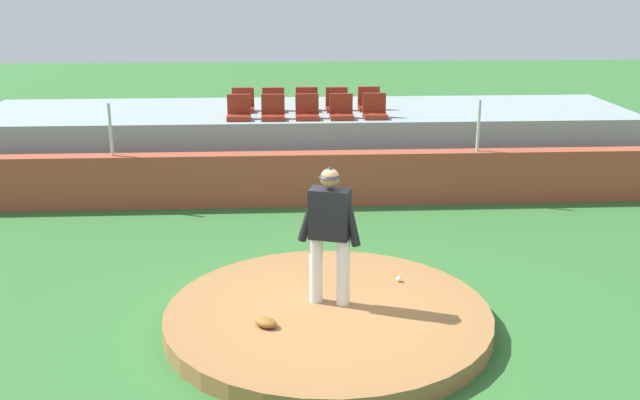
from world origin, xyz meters
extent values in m
plane|color=#31682E|center=(0.00, 0.00, 0.00)|extent=(60.00, 60.00, 0.00)
cylinder|color=olive|center=(0.00, 0.00, 0.12)|extent=(4.20, 4.20, 0.24)
cylinder|color=silver|center=(-0.14, 0.26, 0.69)|extent=(0.17, 0.17, 0.90)
cylinder|color=silver|center=(0.20, 0.15, 0.69)|extent=(0.17, 0.17, 0.90)
cube|color=black|center=(0.03, 0.20, 1.46)|extent=(0.57, 0.41, 0.65)
cylinder|color=black|center=(-0.22, 0.29, 1.42)|extent=(0.34, 0.21, 0.73)
cylinder|color=black|center=(0.29, 0.12, 1.42)|extent=(0.30, 0.20, 0.73)
sphere|color=#8C6647|center=(0.03, 0.20, 1.93)|extent=(0.25, 0.25, 0.25)
cone|color=black|center=(0.03, 0.20, 2.01)|extent=(0.36, 0.36, 0.14)
sphere|color=white|center=(1.05, 0.83, 0.27)|extent=(0.07, 0.07, 0.07)
ellipsoid|color=brown|center=(-0.79, -0.44, 0.29)|extent=(0.36, 0.34, 0.11)
cube|color=#A24630|center=(0.00, 5.28, 0.52)|extent=(14.93, 0.40, 1.04)
cylinder|color=silver|center=(-3.79, 5.28, 1.54)|extent=(0.06, 0.06, 1.01)
cylinder|color=silver|center=(3.28, 5.28, 1.54)|extent=(0.06, 0.06, 1.01)
cube|color=#89999A|center=(0.00, 7.56, 0.75)|extent=(14.22, 3.31, 1.50)
cube|color=maroon|center=(-1.42, 6.35, 1.55)|extent=(0.48, 0.44, 0.10)
cube|color=maroon|center=(-1.42, 6.53, 1.80)|extent=(0.48, 0.08, 0.40)
cube|color=maroon|center=(-0.71, 6.33, 1.55)|extent=(0.48, 0.44, 0.10)
cube|color=maroon|center=(-0.71, 6.51, 1.80)|extent=(0.48, 0.08, 0.40)
cube|color=maroon|center=(-0.01, 6.34, 1.55)|extent=(0.48, 0.44, 0.10)
cube|color=maroon|center=(-0.01, 6.52, 1.80)|extent=(0.48, 0.08, 0.40)
cube|color=maroon|center=(0.70, 6.33, 1.55)|extent=(0.48, 0.44, 0.10)
cube|color=maroon|center=(0.70, 6.51, 1.80)|extent=(0.48, 0.08, 0.40)
cube|color=maroon|center=(1.39, 6.36, 1.55)|extent=(0.48, 0.44, 0.10)
cube|color=maroon|center=(1.39, 6.54, 1.80)|extent=(0.48, 0.08, 0.40)
cube|color=maroon|center=(-1.37, 7.28, 1.55)|extent=(0.48, 0.44, 0.10)
cube|color=maroon|center=(-1.37, 7.46, 1.80)|extent=(0.48, 0.08, 0.40)
cube|color=maroon|center=(-0.71, 7.25, 1.55)|extent=(0.48, 0.44, 0.10)
cube|color=maroon|center=(-0.71, 7.43, 1.80)|extent=(0.48, 0.08, 0.40)
cube|color=maroon|center=(0.02, 7.27, 1.55)|extent=(0.48, 0.44, 0.10)
cube|color=maroon|center=(0.02, 7.45, 1.80)|extent=(0.48, 0.08, 0.40)
cube|color=maroon|center=(0.67, 7.23, 1.55)|extent=(0.48, 0.44, 0.10)
cube|color=maroon|center=(0.67, 7.41, 1.80)|extent=(0.48, 0.08, 0.40)
cube|color=maroon|center=(1.39, 7.28, 1.55)|extent=(0.48, 0.44, 0.10)
cube|color=maroon|center=(1.39, 7.46, 1.80)|extent=(0.48, 0.08, 0.40)
camera|label=1|loc=(-0.58, -8.56, 4.35)|focal=41.18mm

